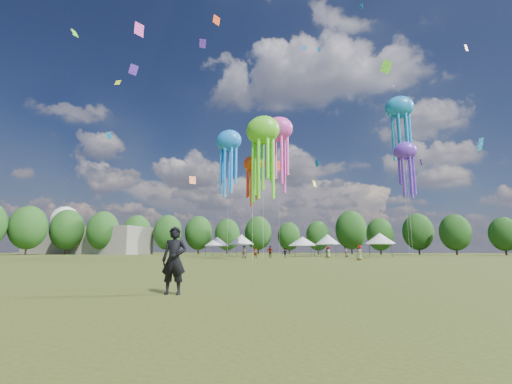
% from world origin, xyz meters
% --- Properties ---
extents(ground, '(300.00, 300.00, 0.00)m').
position_xyz_m(ground, '(0.00, 0.00, 0.00)').
color(ground, '#384416').
rests_on(ground, ground).
extents(observer_main, '(0.77, 0.60, 1.86)m').
position_xyz_m(observer_main, '(6.77, -3.35, 0.93)').
color(observer_main, black).
rests_on(observer_main, ground).
extents(spectator_near, '(0.92, 0.73, 1.87)m').
position_xyz_m(spectator_near, '(-6.83, 37.43, 0.93)').
color(spectator_near, gray).
rests_on(spectator_near, ground).
extents(spectators_far, '(16.30, 20.94, 1.91)m').
position_xyz_m(spectators_far, '(2.79, 44.39, 0.89)').
color(spectators_far, gray).
rests_on(spectators_far, ground).
extents(festival_tents, '(36.62, 7.70, 4.44)m').
position_xyz_m(festival_tents, '(-3.53, 53.91, 3.15)').
color(festival_tents, '#47474C').
rests_on(festival_tents, ground).
extents(show_kites, '(33.97, 24.97, 28.12)m').
position_xyz_m(show_kites, '(1.01, 41.61, 18.51)').
color(show_kites, '#62E726').
rests_on(show_kites, ground).
extents(small_kites, '(73.68, 52.01, 43.72)m').
position_xyz_m(small_kites, '(1.92, 43.64, 29.55)').
color(small_kites, '#62E726').
rests_on(small_kites, ground).
extents(treeline, '(201.57, 95.24, 13.43)m').
position_xyz_m(treeline, '(-3.87, 62.51, 6.54)').
color(treeline, '#38281C').
rests_on(treeline, ground).
extents(hangar, '(40.00, 12.00, 8.00)m').
position_xyz_m(hangar, '(-72.00, 72.00, 4.00)').
color(hangar, gray).
rests_on(hangar, ground).
extents(radome, '(9.00, 9.00, 16.00)m').
position_xyz_m(radome, '(-88.00, 78.00, 9.99)').
color(radome, white).
rests_on(radome, ground).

